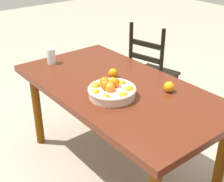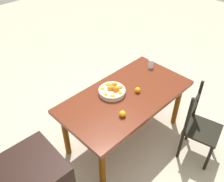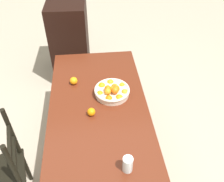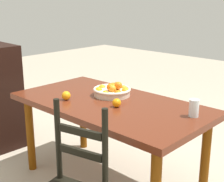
{
  "view_description": "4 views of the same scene",
  "coord_description": "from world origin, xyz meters",
  "px_view_note": "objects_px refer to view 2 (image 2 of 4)",
  "views": [
    {
      "loc": [
        1.55,
        -1.29,
        1.73
      ],
      "look_at": [
        0.1,
        -0.13,
        0.78
      ],
      "focal_mm": 50.73,
      "sensor_mm": 36.0,
      "label": 1
    },
    {
      "loc": [
        1.67,
        1.44,
        2.6
      ],
      "look_at": [
        0.1,
        -0.13,
        0.78
      ],
      "focal_mm": 39.16,
      "sensor_mm": 36.0,
      "label": 2
    },
    {
      "loc": [
        -1.55,
        0.04,
        2.26
      ],
      "look_at": [
        0.1,
        -0.13,
        0.78
      ],
      "focal_mm": 39.53,
      "sensor_mm": 36.0,
      "label": 3
    },
    {
      "loc": [
        -1.74,
        1.81,
        1.56
      ],
      "look_at": [
        0.1,
        -0.13,
        0.78
      ],
      "focal_mm": 52.59,
      "sensor_mm": 36.0,
      "label": 4
    }
  ],
  "objects_px": {
    "drinking_glass": "(151,64)",
    "orange_loose_1": "(138,90)",
    "orange_loose_0": "(123,114)",
    "fruit_bowl": "(112,91)",
    "chair_near_window": "(199,128)",
    "dining_table": "(126,100)"
  },
  "relations": [
    {
      "from": "drinking_glass",
      "to": "orange_loose_1",
      "type": "bearing_deg",
      "value": 22.68
    },
    {
      "from": "orange_loose_0",
      "to": "orange_loose_1",
      "type": "relative_size",
      "value": 1.07
    },
    {
      "from": "orange_loose_1",
      "to": "drinking_glass",
      "type": "relative_size",
      "value": 0.54
    },
    {
      "from": "fruit_bowl",
      "to": "orange_loose_0",
      "type": "bearing_deg",
      "value": 61.12
    },
    {
      "from": "chair_near_window",
      "to": "orange_loose_1",
      "type": "bearing_deg",
      "value": 99.06
    },
    {
      "from": "orange_loose_1",
      "to": "orange_loose_0",
      "type": "bearing_deg",
      "value": 19.53
    },
    {
      "from": "chair_near_window",
      "to": "orange_loose_1",
      "type": "distance_m",
      "value": 0.85
    },
    {
      "from": "orange_loose_0",
      "to": "orange_loose_1",
      "type": "distance_m",
      "value": 0.45
    },
    {
      "from": "drinking_glass",
      "to": "chair_near_window",
      "type": "bearing_deg",
      "value": 75.92
    },
    {
      "from": "chair_near_window",
      "to": "drinking_glass",
      "type": "height_order",
      "value": "chair_near_window"
    },
    {
      "from": "orange_loose_0",
      "to": "drinking_glass",
      "type": "relative_size",
      "value": 0.58
    },
    {
      "from": "fruit_bowl",
      "to": "chair_near_window",
      "type": "bearing_deg",
      "value": 119.68
    },
    {
      "from": "dining_table",
      "to": "orange_loose_0",
      "type": "xyz_separation_m",
      "value": [
        0.29,
        0.21,
        0.12
      ]
    },
    {
      "from": "chair_near_window",
      "to": "fruit_bowl",
      "type": "distance_m",
      "value": 1.11
    },
    {
      "from": "orange_loose_1",
      "to": "dining_table",
      "type": "bearing_deg",
      "value": -25.69
    },
    {
      "from": "orange_loose_1",
      "to": "fruit_bowl",
      "type": "bearing_deg",
      "value": -40.57
    },
    {
      "from": "fruit_bowl",
      "to": "orange_loose_0",
      "type": "xyz_separation_m",
      "value": [
        0.19,
        0.35,
        -0.01
      ]
    },
    {
      "from": "fruit_bowl",
      "to": "orange_loose_1",
      "type": "distance_m",
      "value": 0.3
    },
    {
      "from": "chair_near_window",
      "to": "orange_loose_1",
      "type": "relative_size",
      "value": 14.34
    },
    {
      "from": "orange_loose_0",
      "to": "drinking_glass",
      "type": "xyz_separation_m",
      "value": [
        -0.95,
        -0.37,
        0.03
      ]
    },
    {
      "from": "fruit_bowl",
      "to": "orange_loose_1",
      "type": "xyz_separation_m",
      "value": [
        -0.23,
        0.2,
        -0.01
      ]
    },
    {
      "from": "orange_loose_1",
      "to": "drinking_glass",
      "type": "height_order",
      "value": "drinking_glass"
    }
  ]
}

